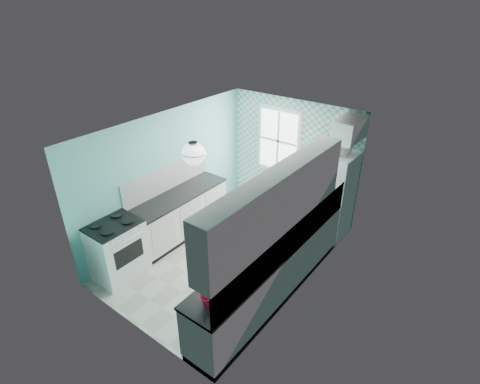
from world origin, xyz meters
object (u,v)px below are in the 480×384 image
Objects in this scene: microwave at (337,146)px; sink at (307,218)px; ceiling_light at (194,154)px; fruit_bowl at (226,288)px; potted_plant at (210,294)px; fridge at (330,194)px; stove at (117,249)px.

sink is at bearing 91.90° from microwave.
ceiling_light is 0.66× the size of sink.
fruit_bowl is 3.49m from microwave.
sink is at bearing 89.90° from fruit_bowl.
microwave is at bearing 91.85° from sink.
sink reaches higher than potted_plant.
ceiling_light is 2.02m from potted_plant.
fridge is at bearing 91.40° from potted_plant.
stove is 2.49m from potted_plant.
ceiling_light is 2.35m from sink.
sink reaches higher than fruit_bowl.
fridge is 3.57× the size of microwave.
potted_plant is (1.20, -1.08, -1.21)m from ceiling_light.
stove is at bearing -121.20° from fridge.
sink is (1.20, 1.46, -1.39)m from ceiling_light.
stove is 3.42× the size of fruit_bowl.
fridge is 5.09× the size of potted_plant.
stove is 2.07× the size of microwave.
ceiling_light reaches higher than microwave.
sink is at bearing -82.22° from fridge.
microwave reaches higher than sink.
ceiling_light reaches higher than potted_plant.
ceiling_light is at bearing 147.53° from fruit_bowl.
stove is 1.92× the size of sink.
stove is at bearing 52.94° from microwave.
sink is 1.50m from microwave.
fridge is 3.31× the size of sink.
ceiling_light is at bearing 64.14° from microwave.
microwave is (1.11, 2.61, -0.43)m from ceiling_light.
fridge reaches higher than stove.
sink is (0.09, -1.15, 0.05)m from fridge.
fridge is 4.11m from stove.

